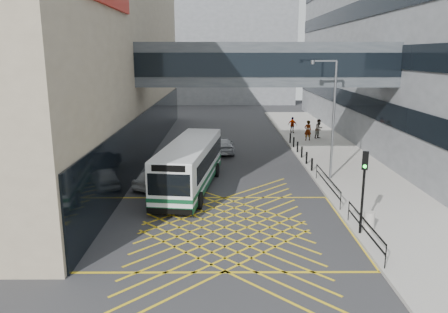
{
  "coord_description": "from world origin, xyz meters",
  "views": [
    {
      "loc": [
        -0.12,
        -19.84,
        8.2
      ],
      "look_at": [
        0.0,
        4.0,
        2.6
      ],
      "focal_mm": 35.0,
      "sensor_mm": 36.0,
      "label": 1
    }
  ],
  "objects_px": {
    "car_white": "(156,177)",
    "traffic_light": "(364,181)",
    "car_silver": "(223,145)",
    "pedestrian_a": "(308,130)",
    "street_lamp": "(331,113)",
    "litter_bin": "(369,221)",
    "pedestrian_c": "(292,125)",
    "bus": "(190,164)",
    "car_dark": "(183,161)",
    "pedestrian_b": "(319,129)"
  },
  "relations": [
    {
      "from": "car_dark",
      "to": "pedestrian_b",
      "type": "height_order",
      "value": "pedestrian_b"
    },
    {
      "from": "car_dark",
      "to": "car_silver",
      "type": "bearing_deg",
      "value": -122.21
    },
    {
      "from": "street_lamp",
      "to": "bus",
      "type": "bearing_deg",
      "value": -172.35
    },
    {
      "from": "car_dark",
      "to": "bus",
      "type": "bearing_deg",
      "value": 94.53
    },
    {
      "from": "bus",
      "to": "traffic_light",
      "type": "height_order",
      "value": "traffic_light"
    },
    {
      "from": "litter_bin",
      "to": "pedestrian_c",
      "type": "xyz_separation_m",
      "value": [
        0.49,
        25.9,
        0.4
      ]
    },
    {
      "from": "car_silver",
      "to": "street_lamp",
      "type": "height_order",
      "value": "street_lamp"
    },
    {
      "from": "litter_bin",
      "to": "pedestrian_b",
      "type": "distance_m",
      "value": 22.96
    },
    {
      "from": "litter_bin",
      "to": "pedestrian_a",
      "type": "height_order",
      "value": "pedestrian_a"
    },
    {
      "from": "car_white",
      "to": "car_silver",
      "type": "height_order",
      "value": "car_silver"
    },
    {
      "from": "street_lamp",
      "to": "litter_bin",
      "type": "xyz_separation_m",
      "value": [
        -0.12,
        -8.69,
        -3.95
      ]
    },
    {
      "from": "car_silver",
      "to": "traffic_light",
      "type": "height_order",
      "value": "traffic_light"
    },
    {
      "from": "traffic_light",
      "to": "car_dark",
      "type": "bearing_deg",
      "value": 147.64
    },
    {
      "from": "bus",
      "to": "pedestrian_b",
      "type": "relative_size",
      "value": 5.77
    },
    {
      "from": "litter_bin",
      "to": "pedestrian_a",
      "type": "relative_size",
      "value": 0.45
    },
    {
      "from": "car_dark",
      "to": "pedestrian_a",
      "type": "distance_m",
      "value": 15.45
    },
    {
      "from": "traffic_light",
      "to": "pedestrian_b",
      "type": "xyz_separation_m",
      "value": [
        3.15,
        23.32,
        -1.6
      ]
    },
    {
      "from": "car_white",
      "to": "street_lamp",
      "type": "xyz_separation_m",
      "value": [
        11.22,
        1.32,
        3.91
      ]
    },
    {
      "from": "traffic_light",
      "to": "litter_bin",
      "type": "relative_size",
      "value": 4.54
    },
    {
      "from": "bus",
      "to": "pedestrian_a",
      "type": "xyz_separation_m",
      "value": [
        10.14,
        14.86,
        -0.46
      ]
    },
    {
      "from": "street_lamp",
      "to": "litter_bin",
      "type": "bearing_deg",
      "value": -94.21
    },
    {
      "from": "traffic_light",
      "to": "street_lamp",
      "type": "relative_size",
      "value": 0.51
    },
    {
      "from": "car_dark",
      "to": "pedestrian_a",
      "type": "height_order",
      "value": "pedestrian_a"
    },
    {
      "from": "pedestrian_a",
      "to": "litter_bin",
      "type": "bearing_deg",
      "value": 75.27
    },
    {
      "from": "litter_bin",
      "to": "car_white",
      "type": "bearing_deg",
      "value": 146.42
    },
    {
      "from": "pedestrian_a",
      "to": "pedestrian_b",
      "type": "xyz_separation_m",
      "value": [
        1.29,
        1.0,
        -0.03
      ]
    },
    {
      "from": "car_white",
      "to": "pedestrian_a",
      "type": "relative_size",
      "value": 2.05
    },
    {
      "from": "car_white",
      "to": "pedestrian_b",
      "type": "height_order",
      "value": "pedestrian_b"
    },
    {
      "from": "car_white",
      "to": "traffic_light",
      "type": "height_order",
      "value": "traffic_light"
    },
    {
      "from": "pedestrian_a",
      "to": "traffic_light",
      "type": "bearing_deg",
      "value": 73.9
    },
    {
      "from": "pedestrian_c",
      "to": "street_lamp",
      "type": "bearing_deg",
      "value": 119.12
    },
    {
      "from": "car_white",
      "to": "pedestrian_c",
      "type": "distance_m",
      "value": 21.86
    },
    {
      "from": "bus",
      "to": "car_dark",
      "type": "relative_size",
      "value": 2.15
    },
    {
      "from": "bus",
      "to": "traffic_light",
      "type": "relative_size",
      "value": 2.76
    },
    {
      "from": "car_white",
      "to": "pedestrian_b",
      "type": "relative_size",
      "value": 2.11
    },
    {
      "from": "bus",
      "to": "pedestrian_a",
      "type": "distance_m",
      "value": 18.0
    },
    {
      "from": "car_silver",
      "to": "street_lamp",
      "type": "xyz_separation_m",
      "value": [
        6.92,
        -8.51,
        3.88
      ]
    },
    {
      "from": "street_lamp",
      "to": "litter_bin",
      "type": "relative_size",
      "value": 8.93
    },
    {
      "from": "pedestrian_b",
      "to": "car_white",
      "type": "bearing_deg",
      "value": -169.14
    },
    {
      "from": "traffic_light",
      "to": "bus",
      "type": "bearing_deg",
      "value": 157.13
    },
    {
      "from": "street_lamp",
      "to": "pedestrian_a",
      "type": "height_order",
      "value": "street_lamp"
    },
    {
      "from": "car_white",
      "to": "pedestrian_c",
      "type": "bearing_deg",
      "value": -98.17
    },
    {
      "from": "car_white",
      "to": "car_silver",
      "type": "relative_size",
      "value": 0.93
    },
    {
      "from": "car_white",
      "to": "pedestrian_a",
      "type": "bearing_deg",
      "value": -106.82
    },
    {
      "from": "pedestrian_a",
      "to": "bus",
      "type": "bearing_deg",
      "value": 44.36
    },
    {
      "from": "car_silver",
      "to": "pedestrian_a",
      "type": "relative_size",
      "value": 2.21
    },
    {
      "from": "pedestrian_a",
      "to": "pedestrian_c",
      "type": "height_order",
      "value": "pedestrian_a"
    },
    {
      "from": "pedestrian_b",
      "to": "pedestrian_c",
      "type": "relative_size",
      "value": 1.13
    },
    {
      "from": "car_silver",
      "to": "traffic_light",
      "type": "bearing_deg",
      "value": 104.39
    },
    {
      "from": "bus",
      "to": "car_silver",
      "type": "relative_size",
      "value": 2.54
    }
  ]
}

